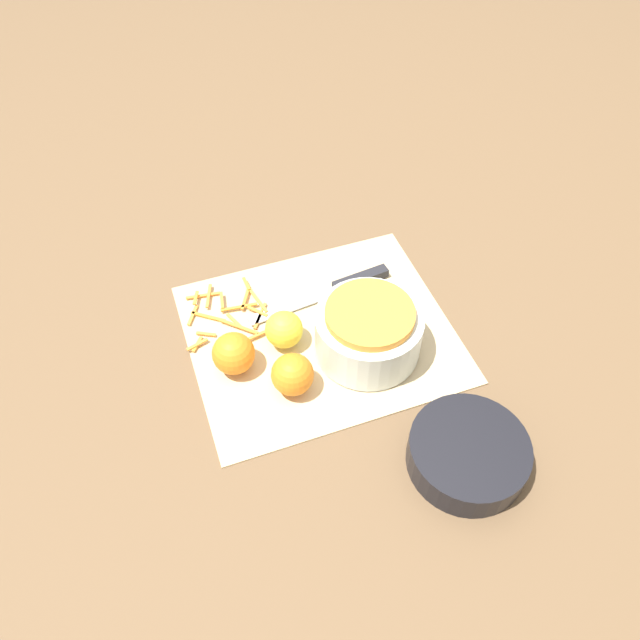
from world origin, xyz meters
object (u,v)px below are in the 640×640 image
Objects in this scene: bowl_dark at (468,454)px; lemon at (285,331)px; orange_right at (234,353)px; orange_left at (292,374)px; bowl_speckled at (368,331)px; knife at (345,285)px.

lemon reaches higher than bowl_dark.
orange_left is at bearing 137.40° from orange_right.
bowl_speckled is at bearing -76.58° from bowl_dark.
orange_right reaches higher than lemon.
lemon is at bearing -99.72° from orange_left.
orange_left is at bearing -46.40° from bowl_dark.
bowl_speckled reaches higher than bowl_dark.
bowl_speckled is 0.13m from lemon.
bowl_dark is (-0.06, 0.23, -0.03)m from bowl_speckled.
lemon is at bearing 25.04° from knife.
bowl_speckled is 0.64× the size of knife.
bowl_speckled reaches higher than lemon.
knife is at bearing -131.74° from orange_left.
bowl_speckled reaches higher than knife.
lemon is (0.18, -0.29, 0.01)m from bowl_dark.
knife is at bearing -148.80° from lemon.
bowl_dark reaches higher than knife.
lemon is at bearing -58.43° from bowl_dark.
bowl_speckled is 0.21m from orange_right.
orange_right is 0.09m from lemon.
bowl_speckled is 2.52× the size of orange_right.
bowl_speckled is 0.14m from orange_left.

